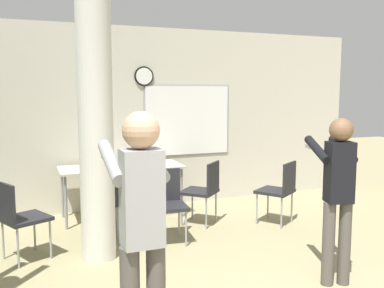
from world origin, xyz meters
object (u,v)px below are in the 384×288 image
at_px(chair_table_left, 102,199).
at_px(chair_near_pillar, 19,215).
at_px(person_playing_side, 338,188).
at_px(chair_table_front, 167,200).
at_px(folding_table, 122,170).
at_px(bottle_on_table, 105,160).
at_px(person_playing_front, 141,222).
at_px(chair_mid_room, 280,188).
at_px(chair_table_right, 204,188).

relative_size(chair_table_left, chair_near_pillar, 1.00).
bearing_deg(person_playing_side, chair_table_front, 123.73).
relative_size(folding_table, chair_table_left, 2.00).
relative_size(bottle_on_table, chair_near_pillar, 0.32).
xyz_separation_m(chair_table_left, person_playing_side, (1.84, -2.03, 0.42)).
relative_size(person_playing_side, person_playing_front, 0.93).
bearing_deg(chair_mid_room, chair_table_front, -177.27).
bearing_deg(chair_table_left, chair_near_pillar, -158.77).
height_order(folding_table, chair_near_pillar, chair_near_pillar).
xyz_separation_m(bottle_on_table, person_playing_front, (-0.37, -3.48, 0.14)).
bearing_deg(chair_table_left, person_playing_front, -94.01).
bearing_deg(chair_mid_room, person_playing_side, -106.53).
bearing_deg(chair_table_left, chair_mid_room, -6.38).
bearing_deg(folding_table, chair_table_front, -76.03).
distance_m(chair_mid_room, person_playing_side, 1.89).
distance_m(chair_mid_room, chair_table_left, 2.38).
bearing_deg(chair_table_right, chair_table_front, -146.84).
bearing_deg(folding_table, chair_table_left, -116.53).
relative_size(chair_table_front, chair_table_right, 1.00).
height_order(bottle_on_table, chair_mid_room, bottle_on_table).
relative_size(chair_table_front, chair_near_pillar, 1.00).
distance_m(folding_table, chair_table_left, 0.96).
height_order(chair_mid_room, person_playing_front, person_playing_front).
bearing_deg(person_playing_front, bottle_on_table, 83.89).
bearing_deg(person_playing_side, folding_table, 116.34).
height_order(chair_mid_room, chair_table_right, same).
xyz_separation_m(folding_table, chair_table_right, (0.97, -0.74, -0.19)).
distance_m(chair_table_right, chair_table_left, 1.39).
distance_m(folding_table, chair_mid_room, 2.24).
height_order(folding_table, bottle_on_table, bottle_on_table).
distance_m(chair_mid_room, chair_table_right, 1.04).
bearing_deg(person_playing_front, folding_table, 80.12).
relative_size(chair_table_right, person_playing_front, 0.51).
bearing_deg(chair_table_front, person_playing_side, -56.27).
height_order(chair_near_pillar, person_playing_side, person_playing_side).
distance_m(chair_near_pillar, person_playing_front, 2.43).
relative_size(chair_mid_room, person_playing_front, 0.51).
height_order(folding_table, person_playing_front, person_playing_front).
distance_m(chair_table_front, chair_near_pillar, 1.66).
height_order(chair_table_front, chair_mid_room, same).
height_order(bottle_on_table, chair_table_right, bottle_on_table).
relative_size(chair_mid_room, chair_near_pillar, 1.00).
bearing_deg(bottle_on_table, person_playing_front, -96.11).
bearing_deg(chair_near_pillar, chair_table_right, 11.31).
distance_m(folding_table, person_playing_side, 3.21).
height_order(chair_table_front, person_playing_side, person_playing_side).
bearing_deg(chair_table_left, chair_table_front, -25.67).
bearing_deg(chair_table_right, chair_mid_room, -20.54).
xyz_separation_m(bottle_on_table, chair_mid_room, (2.17, -1.12, -0.35)).
bearing_deg(chair_table_front, person_playing_front, -111.48).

